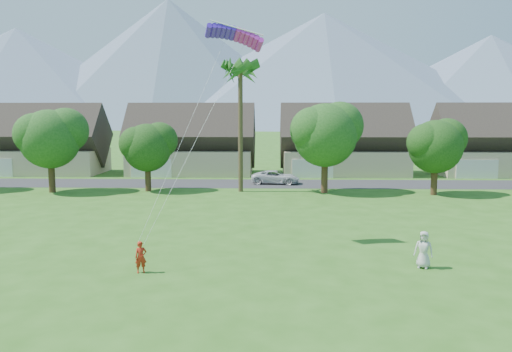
{
  "coord_description": "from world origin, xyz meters",
  "views": [
    {
      "loc": [
        0.82,
        -19.09,
        7.4
      ],
      "look_at": [
        0.0,
        10.0,
        3.8
      ],
      "focal_mm": 35.0,
      "sensor_mm": 36.0,
      "label": 1
    }
  ],
  "objects_px": {
    "parked_car": "(276,177)",
    "parafoil_kite": "(235,34)",
    "watcher": "(424,250)",
    "kite_flyer": "(141,257)"
  },
  "relations": [
    {
      "from": "parked_car",
      "to": "parafoil_kite",
      "type": "height_order",
      "value": "parafoil_kite"
    },
    {
      "from": "parked_car",
      "to": "kite_flyer",
      "type": "bearing_deg",
      "value": 173.68
    },
    {
      "from": "kite_flyer",
      "to": "parked_car",
      "type": "bearing_deg",
      "value": 54.48
    },
    {
      "from": "kite_flyer",
      "to": "parafoil_kite",
      "type": "height_order",
      "value": "parafoil_kite"
    },
    {
      "from": "watcher",
      "to": "parked_car",
      "type": "height_order",
      "value": "watcher"
    },
    {
      "from": "watcher",
      "to": "parked_car",
      "type": "bearing_deg",
      "value": 128.1
    },
    {
      "from": "parked_car",
      "to": "parafoil_kite",
      "type": "distance_m",
      "value": 26.93
    },
    {
      "from": "watcher",
      "to": "parked_car",
      "type": "relative_size",
      "value": 0.35
    },
    {
      "from": "parafoil_kite",
      "to": "watcher",
      "type": "bearing_deg",
      "value": -35.93
    },
    {
      "from": "kite_flyer",
      "to": "parafoil_kite",
      "type": "distance_m",
      "value": 13.36
    }
  ]
}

